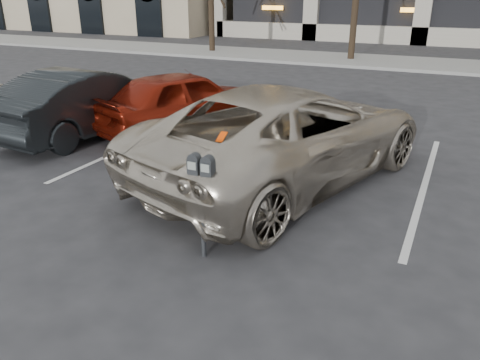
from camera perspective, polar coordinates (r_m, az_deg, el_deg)
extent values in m
plane|color=#28282B|center=(6.29, 6.81, -5.88)|extent=(140.00, 140.00, 0.00)
cube|color=gray|center=(21.55, 21.29, 13.02)|extent=(80.00, 4.00, 0.12)
cube|color=silver|center=(11.91, -22.79, 6.16)|extent=(0.10, 5.20, 0.00)
cube|color=silver|center=(10.05, -11.87, 4.71)|extent=(0.10, 5.20, 0.00)
cube|color=silver|center=(8.71, 3.08, 2.44)|extent=(0.10, 5.20, 0.00)
cube|color=silver|center=(8.14, 21.58, -0.59)|extent=(0.10, 5.20, 0.00)
cylinder|color=black|center=(24.33, -3.50, 19.27)|extent=(0.28, 0.28, 3.47)
cylinder|color=black|center=(21.82, 13.80, 19.14)|extent=(0.28, 0.28, 4.03)
cylinder|color=black|center=(5.44, -4.54, -5.15)|extent=(0.06, 0.06, 0.90)
cube|color=black|center=(5.24, -4.69, -0.58)|extent=(0.30, 0.11, 0.06)
cube|color=silver|center=(5.21, -5.00, -0.99)|extent=(0.22, 0.01, 0.05)
cube|color=gray|center=(5.15, -5.94, 1.71)|extent=(0.11, 0.01, 0.09)
cube|color=gray|center=(5.07, -4.31, 1.42)|extent=(0.11, 0.01, 0.09)
imported|color=beige|center=(7.64, 5.77, 5.64)|extent=(4.12, 6.12, 1.56)
cube|color=#FB4205|center=(6.70, 0.23, 10.30)|extent=(0.10, 0.20, 0.01)
imported|color=maroon|center=(10.47, -6.83, 9.56)|extent=(2.97, 4.33, 1.37)
imported|color=black|center=(10.73, -18.04, 9.08)|extent=(1.84, 4.40, 1.42)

